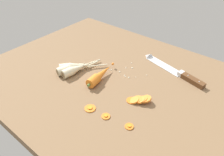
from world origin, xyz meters
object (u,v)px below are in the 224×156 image
carrot_slice_stray_mid (129,126)px  carrot_slice_stray_far (106,116)px  parsnip_front (75,67)px  parsnip_mid_right (72,68)px  carrot_slice_stray_near (90,108)px  whole_carrot (100,76)px  parsnip_mid_left (75,70)px  carrot_slice_stack (139,100)px  chefs_knife (171,69)px

carrot_slice_stray_mid → carrot_slice_stray_far: bearing=-170.8°
parsnip_front → carrot_slice_stray_far: parsnip_front is taller
parsnip_front → parsnip_mid_right: (-0.55, -1.48, -0.00)cm
carrot_slice_stray_near → carrot_slice_stray_mid: size_ratio=1.38×
whole_carrot → carrot_slice_stray_mid: (25.94, -13.78, -1.74)cm
parsnip_mid_left → carrot_slice_stack: bearing=4.1°
parsnip_mid_left → carrot_slice_stray_far: 30.93cm
parsnip_mid_left → carrot_slice_stray_near: parsnip_mid_left is taller
whole_carrot → carrot_slice_stack: size_ratio=2.27×
parsnip_mid_left → chefs_knife: bearing=42.6°
chefs_knife → carrot_slice_stray_mid: chefs_knife is taller
parsnip_front → parsnip_mid_left: 2.48cm
whole_carrot → parsnip_front: bearing=-172.8°
parsnip_front → carrot_slice_stray_near: bearing=-31.8°
parsnip_mid_right → carrot_slice_stack: bearing=3.4°
parsnip_mid_left → carrot_slice_stray_mid: 39.25cm
carrot_slice_stack → chefs_knife: bearing=90.8°
parsnip_mid_left → carrot_slice_stray_near: bearing=-30.4°
carrot_slice_stray_near → whole_carrot: bearing=120.4°
parsnip_mid_left → carrot_slice_stray_far: size_ratio=6.17×
chefs_knife → carrot_slice_stray_mid: bearing=-83.1°
carrot_slice_stray_mid → chefs_knife: bearing=96.9°
whole_carrot → parsnip_mid_left: (-11.90, -3.47, -0.12)cm
parsnip_front → carrot_slice_stack: 35.06cm
carrot_slice_stray_mid → carrot_slice_stray_far: size_ratio=0.96×
whole_carrot → carrot_slice_stray_far: size_ratio=6.28×
chefs_knife → carrot_slice_stray_far: size_ratio=10.84×
carrot_slice_stray_mid → carrot_slice_stray_far: same height
carrot_slice_stray_far → chefs_knife: bearing=84.0°
whole_carrot → carrot_slice_stack: 21.46cm
whole_carrot → parsnip_mid_right: 14.55cm
chefs_knife → carrot_slice_stack: (0.37, -27.87, 0.31)cm
chefs_knife → carrot_slice_stack: 27.87cm
chefs_knife → parsnip_mid_right: (-35.23, -29.96, 1.33)cm
parsnip_mid_right → carrot_slice_stray_mid: parsnip_mid_right is taller
whole_carrot → carrot_slice_stray_far: whole_carrot is taller
carrot_slice_stray_far → parsnip_mid_right: bearing=158.6°
parsnip_front → parsnip_mid_right: same height
parsnip_mid_left → carrot_slice_stray_mid: bearing=-15.2°
whole_carrot → carrot_slice_stray_mid: size_ratio=6.53×
chefs_knife → carrot_slice_stray_near: (-11.65, -42.74, -0.29)cm
chefs_knife → whole_carrot: size_ratio=1.73×
parsnip_front → carrot_slice_stack: size_ratio=2.12×
whole_carrot → carrot_slice_stray_near: whole_carrot is taller
parsnip_mid_right → carrot_slice_stack: parsnip_mid_right is taller
carrot_slice_stack → carrot_slice_stray_near: carrot_slice_stack is taller
parsnip_front → carrot_slice_stray_far: 33.22cm
parsnip_front → carrot_slice_stray_near: parsnip_front is taller
parsnip_front → parsnip_mid_left: size_ratio=0.95×
parsnip_front → carrot_slice_stray_mid: bearing=-17.0°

